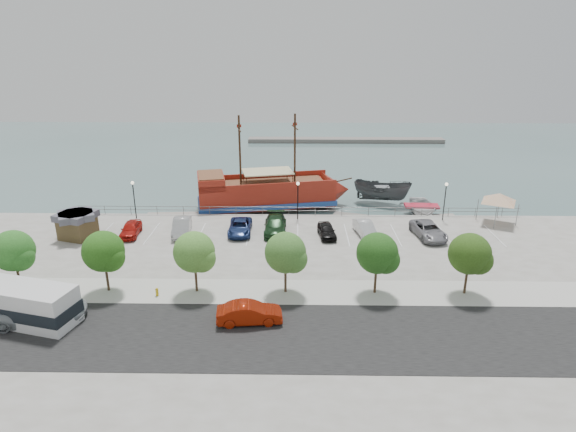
{
  "coord_description": "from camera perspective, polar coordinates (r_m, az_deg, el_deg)",
  "views": [
    {
      "loc": [
        -0.25,
        -43.5,
        18.58
      ],
      "look_at": [
        -1.0,
        2.0,
        2.0
      ],
      "focal_mm": 30.0,
      "sensor_mm": 36.0,
      "label": 1
    }
  ],
  "objects": [
    {
      "name": "tree_c",
      "position": [
        37.54,
        -10.86,
        -4.39
      ],
      "size": [
        3.3,
        3.2,
        5.0
      ],
      "color": "#473321",
      "rests_on": "sidewalk"
    },
    {
      "name": "dock_east",
      "position": [
        58.32,
        16.53,
        -0.28
      ],
      "size": [
        6.36,
        2.61,
        0.35
      ],
      "primitive_type": "cube",
      "rotation": [
        0.0,
        0.0,
        0.14
      ],
      "color": "gray",
      "rests_on": "ground"
    },
    {
      "name": "ground",
      "position": [
        47.71,
        1.16,
        -4.22
      ],
      "size": [
        160.0,
        160.0,
        0.0
      ],
      "primitive_type": "plane",
      "color": "#4B6967"
    },
    {
      "name": "street_sedan",
      "position": [
        34.29,
        -4.6,
        -11.39
      ],
      "size": [
        4.71,
        2.07,
        1.5
      ],
      "primitive_type": "imported",
      "rotation": [
        0.0,
        0.0,
        1.68
      ],
      "color": "#971D07",
      "rests_on": "street"
    },
    {
      "name": "pirate_ship",
      "position": [
        59.23,
        -1.27,
        2.78
      ],
      "size": [
        19.54,
        9.07,
        12.11
      ],
      "rotation": [
        0.0,
        0.0,
        0.22
      ],
      "color": "maroon",
      "rests_on": "ground"
    },
    {
      "name": "tree_f",
      "position": [
        39.12,
        20.95,
        -4.39
      ],
      "size": [
        3.3,
        3.2,
        5.0
      ],
      "color": "#473321",
      "rests_on": "sidewalk"
    },
    {
      "name": "fire_hydrant",
      "position": [
        38.92,
        -15.26,
        -8.65
      ],
      "size": [
        0.24,
        0.24,
        0.69
      ],
      "rotation": [
        0.0,
        0.0,
        0.17
      ],
      "color": "#BF9911",
      "rests_on": "sidewalk"
    },
    {
      "name": "lamp_post_mid",
      "position": [
        52.39,
        1.18,
        2.64
      ],
      "size": [
        0.36,
        0.36,
        4.28
      ],
      "color": "black",
      "rests_on": "land_slab"
    },
    {
      "name": "speedboat",
      "position": [
        59.65,
        15.52,
        0.78
      ],
      "size": [
        5.01,
        6.77,
        1.35
      ],
      "primitive_type": "imported",
      "rotation": [
        0.0,
        0.0,
        -0.06
      ],
      "color": "silver",
      "rests_on": "ground"
    },
    {
      "name": "parked_car_c",
      "position": [
        49.46,
        -5.7,
        -1.3
      ],
      "size": [
        2.42,
        4.99,
        1.37
      ],
      "primitive_type": "imported",
      "rotation": [
        0.0,
        0.0,
        0.03
      ],
      "color": "navy",
      "rests_on": "land_slab"
    },
    {
      "name": "patrol_boat",
      "position": [
        62.36,
        11.07,
        2.7
      ],
      "size": [
        7.8,
        5.02,
        2.83
      ],
      "primitive_type": "imported",
      "rotation": [
        0.0,
        0.0,
        1.23
      ],
      "color": "#454648",
      "rests_on": "ground"
    },
    {
      "name": "tree_a",
      "position": [
        42.64,
        -29.65,
        -3.76
      ],
      "size": [
        3.3,
        3.2,
        5.0
      ],
      "color": "#473321",
      "rests_on": "sidewalk"
    },
    {
      "name": "tree_d",
      "position": [
        36.76,
        -0.08,
        -4.55
      ],
      "size": [
        3.3,
        3.2,
        5.0
      ],
      "color": "#473321",
      "rests_on": "sidewalk"
    },
    {
      "name": "sidewalk",
      "position": [
        38.3,
        1.21,
        -8.98
      ],
      "size": [
        100.0,
        4.0,
        0.05
      ],
      "primitive_type": "cube",
      "color": "#BABAB0",
      "rests_on": "land_slab"
    },
    {
      "name": "canopy_tent",
      "position": [
        56.0,
        23.82,
        2.46
      ],
      "size": [
        5.82,
        5.82,
        3.82
      ],
      "rotation": [
        0.0,
        0.0,
        0.33
      ],
      "color": "slate",
      "rests_on": "land_slab"
    },
    {
      "name": "parked_car_b",
      "position": [
        50.17,
        -12.48,
        -1.24
      ],
      "size": [
        2.29,
        5.0,
        1.59
      ],
      "primitive_type": "imported",
      "rotation": [
        0.0,
        0.0,
        0.13
      ],
      "color": "#A3A3A3",
      "rests_on": "land_slab"
    },
    {
      "name": "parked_car_a",
      "position": [
        51.18,
        -18.14,
        -1.47
      ],
      "size": [
        1.98,
        4.26,
        1.41
      ],
      "primitive_type": "imported",
      "rotation": [
        0.0,
        0.0,
        0.08
      ],
      "color": "#AE150E",
      "rests_on": "land_slab"
    },
    {
      "name": "street_van",
      "position": [
        38.49,
        -27.21,
        -9.87
      ],
      "size": [
        6.46,
        3.93,
        1.67
      ],
      "primitive_type": "imported",
      "rotation": [
        0.0,
        0.0,
        1.77
      ],
      "color": "#9FA7AB",
      "rests_on": "street"
    },
    {
      "name": "street",
      "position": [
        33.19,
        1.25,
        -14.01
      ],
      "size": [
        100.0,
        8.0,
        0.04
      ],
      "primitive_type": "cube",
      "color": "black",
      "rests_on": "land_slab"
    },
    {
      "name": "land_slab",
      "position": [
        29.57,
        1.28,
        -20.43
      ],
      "size": [
        100.0,
        58.0,
        1.2
      ],
      "primitive_type": "cube",
      "color": "gray",
      "rests_on": "ground"
    },
    {
      "name": "tree_b",
      "position": [
        39.55,
        -20.86,
        -4.11
      ],
      "size": [
        3.3,
        3.2,
        5.0
      ],
      "color": "#473321",
      "rests_on": "sidewalk"
    },
    {
      "name": "parked_car_g",
      "position": [
        50.24,
        16.32,
        -1.63
      ],
      "size": [
        3.15,
        5.59,
        1.47
      ],
      "primitive_type": "imported",
      "rotation": [
        0.0,
        0.0,
        0.14
      ],
      "color": "gray",
      "rests_on": "land_slab"
    },
    {
      "name": "shuttle_bus",
      "position": [
        38.73,
        -28.99,
        -9.15
      ],
      "size": [
        8.31,
        4.64,
        2.77
      ],
      "rotation": [
        0.0,
        0.0,
        -0.25
      ],
      "color": "silver",
      "rests_on": "street"
    },
    {
      "name": "dock_west",
      "position": [
        57.78,
        -12.76,
        -0.08
      ],
      "size": [
        7.78,
        2.7,
        0.44
      ],
      "primitive_type": "cube",
      "rotation": [
        0.0,
        0.0,
        0.07
      ],
      "color": "gray",
      "rests_on": "ground"
    },
    {
      "name": "shed",
      "position": [
        52.35,
        -23.71,
        -0.9
      ],
      "size": [
        4.02,
        4.02,
        2.64
      ],
      "rotation": [
        0.0,
        0.0,
        -0.3
      ],
      "color": "brown",
      "rests_on": "land_slab"
    },
    {
      "name": "seawall_railing",
      "position": [
        54.39,
        1.15,
        0.63
      ],
      "size": [
        50.0,
        0.06,
        1.0
      ],
      "color": "slate",
      "rests_on": "land_slab"
    },
    {
      "name": "parked_car_e",
      "position": [
        48.53,
        4.62,
        -1.71
      ],
      "size": [
        2.01,
        4.06,
        1.33
      ],
      "primitive_type": "imported",
      "rotation": [
        0.0,
        0.0,
        0.11
      ],
      "color": "black",
      "rests_on": "land_slab"
    },
    {
      "name": "dock_mid",
      "position": [
        56.67,
        8.55,
        -0.23
      ],
      "size": [
        6.62,
        3.81,
        0.36
      ],
      "primitive_type": "cube",
      "rotation": [
        0.0,
        0.0,
        -0.33
      ],
      "color": "slate",
      "rests_on": "ground"
    },
    {
      "name": "lamp_post_left",
      "position": [
        55.32,
        -17.83,
        2.61
      ],
      "size": [
        0.36,
        0.36,
        4.28
      ],
      "color": "black",
      "rests_on": "land_slab"
    },
    {
      "name": "parked_car_d",
      "position": [
        49.35,
        -1.52,
        -1.11
      ],
      "size": [
        2.3,
        5.52,
        1.59
      ],
      "primitive_type": "imported",
      "rotation": [
        0.0,
        0.0,
        0.01
      ],
      "color": "#153317",
      "rests_on": "land_slab"
    },
    {
      "name": "lamp_post_right",
      "position": [
        54.85,
        18.15,
        2.43
      ],
      "size": [
        0.36,
        0.36,
        4.28
      ],
      "color": "black",
      "rests_on": "land_slab"
    },
    {
      "name": "parked_car_f",
      "position": [
        49.42,
        9.12,
        -1.46
      ],
      "size": [
        2.22,
        4.45,
        1.4
      ],
      "primitive_type": "imported",
      "rotation": [
        0.0,
        0.0,
        0.18
      ],
      "color": "silver",
      "rests_on": "land_slab"
    },
    {
      "name": "tree_e",
      "position": [
        37.31,
        10.76,
        -4.54
      ],
      "size": [
        3.3,
        3.2,
        5.0
      ],
      "color": "#473321",
      "rests_on": "sidewalk"
    },
    {
      "name": "far_shore",
      "position": [
        100.88,
        6.84,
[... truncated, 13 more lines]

